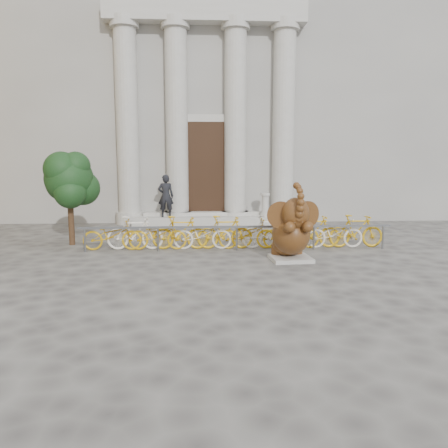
{
  "coord_description": "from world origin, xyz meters",
  "views": [
    {
      "loc": [
        -0.3,
        -8.49,
        2.6
      ],
      "look_at": [
        0.29,
        1.88,
        1.1
      ],
      "focal_mm": 35.0,
      "sensor_mm": 36.0,
      "label": 1
    }
  ],
  "objects": [
    {
      "name": "classical_building",
      "position": [
        0.0,
        14.93,
        5.98
      ],
      "size": [
        22.0,
        10.7,
        12.0
      ],
      "color": "gray",
      "rests_on": "ground"
    },
    {
      "name": "ground",
      "position": [
        0.0,
        0.0,
        0.0
      ],
      "size": [
        80.0,
        80.0,
        0.0
      ],
      "primitive_type": "plane",
      "color": "#474442",
      "rests_on": "ground"
    },
    {
      "name": "tree",
      "position": [
        -4.27,
        5.2,
        2.02
      ],
      "size": [
        1.67,
        1.52,
        2.89
      ],
      "color": "#332114",
      "rests_on": "ground"
    },
    {
      "name": "elephant_statue",
      "position": [
        2.1,
        2.63,
        0.75
      ],
      "size": [
        1.38,
        1.56,
        2.07
      ],
      "rotation": [
        0.0,
        0.0,
        0.08
      ],
      "color": "#A8A59E",
      "rests_on": "ground"
    },
    {
      "name": "pedestrian",
      "position": [
        -1.65,
        9.05,
        1.21
      ],
      "size": [
        0.64,
        0.43,
        1.71
      ],
      "primitive_type": "imported",
      "rotation": [
        0.0,
        0.0,
        3.11
      ],
      "color": "black",
      "rests_on": "entrance_steps"
    },
    {
      "name": "balustrade_post",
      "position": [
        2.37,
        9.1,
        0.8
      ],
      "size": [
        0.39,
        0.39,
        0.95
      ],
      "color": "#A8A59E",
      "rests_on": "entrance_steps"
    },
    {
      "name": "bike_rack",
      "position": [
        0.77,
        4.3,
        0.5
      ],
      "size": [
        9.17,
        0.53,
        1.0
      ],
      "color": "slate",
      "rests_on": "ground"
    },
    {
      "name": "entrance_steps",
      "position": [
        0.0,
        9.4,
        0.18
      ],
      "size": [
        6.0,
        1.2,
        0.36
      ],
      "primitive_type": "cube",
      "color": "#A8A59E",
      "rests_on": "ground"
    }
  ]
}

